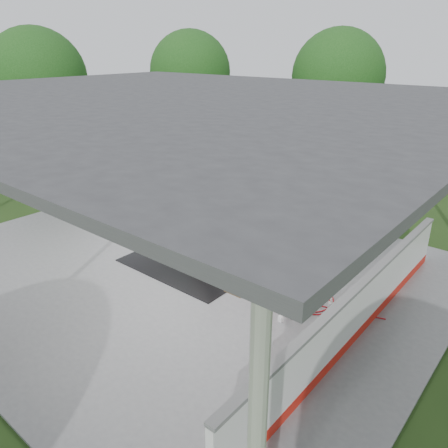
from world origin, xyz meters
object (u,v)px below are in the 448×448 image
Objects in this scene: dasher_board at (357,313)px; handler at (274,256)px; horse at (200,227)px; wash_bucket at (296,305)px.

handler reaches higher than dasher_board.
dasher_board is 4.41m from horse.
wash_bucket is (0.67, -0.14, -0.84)m from handler.
horse is at bearing 172.44° from dasher_board.
handler reaches higher than horse.
dasher_board is 3.99× the size of handler.
handler reaches higher than wash_bucket.
handler is at bearing 174.98° from dasher_board.
horse is 1.00× the size of handler.
horse is at bearing -121.60° from handler.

